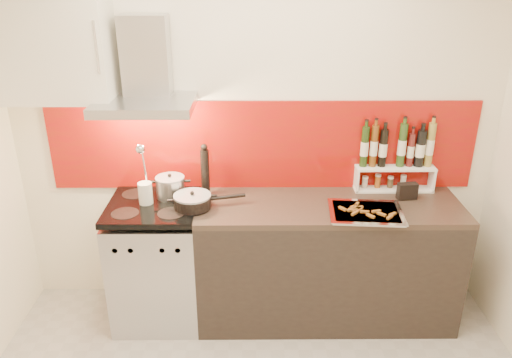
{
  "coord_description": "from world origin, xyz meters",
  "views": [
    {
      "loc": [
        -0.02,
        -1.93,
        2.39
      ],
      "look_at": [
        0.0,
        0.95,
        1.15
      ],
      "focal_mm": 35.0,
      "sensor_mm": 36.0,
      "label": 1
    }
  ],
  "objects_px": {
    "counter": "(326,261)",
    "stock_pot": "(170,187)",
    "range_stove": "(158,263)",
    "baking_tray": "(366,212)",
    "pepper_mill": "(205,171)",
    "saute_pan": "(194,201)"
  },
  "relations": [
    {
      "from": "counter",
      "to": "stock_pot",
      "type": "height_order",
      "value": "stock_pot"
    },
    {
      "from": "stock_pot",
      "to": "range_stove",
      "type": "bearing_deg",
      "value": -136.53
    },
    {
      "from": "range_stove",
      "to": "baking_tray",
      "type": "bearing_deg",
      "value": -6.12
    },
    {
      "from": "counter",
      "to": "pepper_mill",
      "type": "relative_size",
      "value": 4.75
    },
    {
      "from": "pepper_mill",
      "to": "range_stove",
      "type": "bearing_deg",
      "value": -155.67
    },
    {
      "from": "range_stove",
      "to": "counter",
      "type": "bearing_deg",
      "value": 0.23
    },
    {
      "from": "range_stove",
      "to": "pepper_mill",
      "type": "distance_m",
      "value": 0.75
    },
    {
      "from": "baking_tray",
      "to": "counter",
      "type": "bearing_deg",
      "value": 143.57
    },
    {
      "from": "range_stove",
      "to": "counter",
      "type": "xyz_separation_m",
      "value": [
        1.2,
        0.0,
        0.01
      ]
    },
    {
      "from": "range_stove",
      "to": "saute_pan",
      "type": "distance_m",
      "value": 0.59
    },
    {
      "from": "pepper_mill",
      "to": "counter",
      "type": "bearing_deg",
      "value": -10.23
    },
    {
      "from": "baking_tray",
      "to": "saute_pan",
      "type": "bearing_deg",
      "value": 175.07
    },
    {
      "from": "stock_pot",
      "to": "counter",
      "type": "bearing_deg",
      "value": -5.31
    },
    {
      "from": "range_stove",
      "to": "pepper_mill",
      "type": "relative_size",
      "value": 2.4
    },
    {
      "from": "saute_pan",
      "to": "stock_pot",
      "type": "bearing_deg",
      "value": 137.61
    },
    {
      "from": "counter",
      "to": "baking_tray",
      "type": "relative_size",
      "value": 3.61
    },
    {
      "from": "range_stove",
      "to": "saute_pan",
      "type": "height_order",
      "value": "saute_pan"
    },
    {
      "from": "saute_pan",
      "to": "counter",
      "type": "bearing_deg",
      "value": 3.72
    },
    {
      "from": "saute_pan",
      "to": "baking_tray",
      "type": "distance_m",
      "value": 1.13
    },
    {
      "from": "stock_pot",
      "to": "baking_tray",
      "type": "relative_size",
      "value": 0.4
    },
    {
      "from": "counter",
      "to": "stock_pot",
      "type": "distance_m",
      "value": 1.22
    },
    {
      "from": "stock_pot",
      "to": "saute_pan",
      "type": "height_order",
      "value": "stock_pot"
    }
  ]
}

